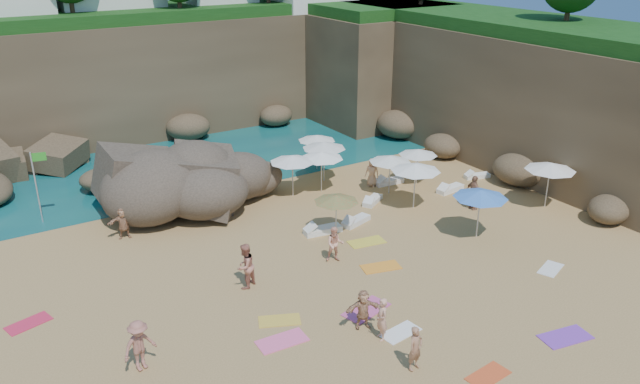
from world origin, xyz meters
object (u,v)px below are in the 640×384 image
rock_outcrop (202,204)px  person_stand_6 (382,319)px  parasol_0 (317,138)px  flag_pole (37,178)px  person_stand_1 (245,266)px  parasol_2 (292,159)px  lounger_0 (323,230)px  person_stand_3 (474,193)px  parasol_1 (321,155)px  person_stand_5 (123,222)px  person_stand_2 (237,183)px  person_stand_4 (372,172)px

rock_outcrop → person_stand_6: rock_outcrop is taller
parasol_0 → rock_outcrop: bearing=-170.4°
flag_pole → person_stand_1: (5.83, -11.21, -1.41)m
rock_outcrop → person_stand_1: 9.37m
parasol_2 → person_stand_1: parasol_2 is taller
person_stand_1 → rock_outcrop: bearing=-130.6°
lounger_0 → person_stand_3: size_ratio=0.99×
parasol_1 → parasol_2: bearing=172.2°
parasol_2 → person_stand_1: size_ratio=1.29×
parasol_0 → person_stand_5: parasol_0 is taller
lounger_0 → person_stand_2: (-1.64, 6.13, 0.79)m
flag_pole → lounger_0: bearing=-37.4°
rock_outcrop → parasol_1: 7.10m
person_stand_5 → person_stand_6: size_ratio=0.98×
person_stand_1 → person_stand_4: 12.85m
person_stand_2 → person_stand_3: person_stand_3 is taller
flag_pole → lounger_0: 14.33m
rock_outcrop → person_stand_3: 14.57m
person_stand_3 → flag_pole: bearing=67.8°
flag_pole → lounger_0: size_ratio=1.99×
person_stand_1 → person_stand_3: (13.66, 0.78, -0.03)m
parasol_1 → parasol_0: bearing=62.2°
lounger_0 → person_stand_6: (-2.87, -8.43, 0.67)m
person_stand_4 → parasol_2: bearing=-139.5°
person_stand_2 → person_stand_5: size_ratio=1.16×
person_stand_4 → person_stand_6: 14.94m
lounger_0 → person_stand_5: 9.55m
parasol_0 → person_stand_6: (-7.47, -16.37, -1.18)m
parasol_2 → parasol_0: bearing=41.4°
person_stand_6 → rock_outcrop: bearing=-162.8°
parasol_1 → parasol_2: 1.75m
person_stand_5 → rock_outcrop: bearing=37.1°
lounger_0 → person_stand_3: 8.49m
rock_outcrop → person_stand_4: 9.84m
person_stand_1 → person_stand_3: bearing=153.6°
parasol_0 → person_stand_6: 18.03m
person_stand_3 → person_stand_1: bearing=99.2°
parasol_2 → lounger_0: bearing=-103.1°
person_stand_1 → person_stand_6: person_stand_1 is taller
person_stand_6 → person_stand_5: bearing=-143.0°
parasol_1 → person_stand_1: size_ratio=1.27×
person_stand_1 → person_stand_4: person_stand_1 is taller
rock_outcrop → person_stand_2: 2.24m
person_stand_1 → parasol_1: bearing=-168.4°
rock_outcrop → flag_pole: 8.23m
rock_outcrop → parasol_2: size_ratio=3.42×
flag_pole → person_stand_5: (2.91, -3.99, -1.58)m
parasol_1 → person_stand_2: size_ratio=1.31×
parasol_2 → person_stand_1: bearing=-131.1°
rock_outcrop → person_stand_6: size_ratio=5.24×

